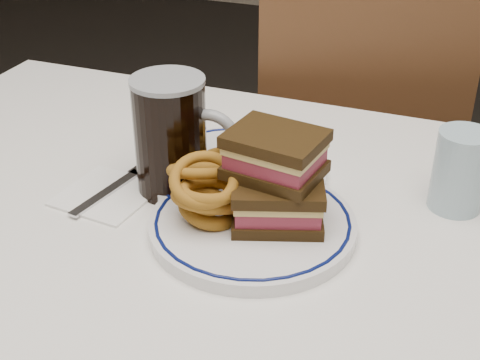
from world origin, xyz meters
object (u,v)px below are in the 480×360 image
(beer_mug, at_px, (173,135))
(far_plate, at_px, (236,170))
(main_plate, at_px, (253,224))
(reuben_sandwich, at_px, (276,178))
(chair_far, at_px, (353,159))

(beer_mug, bearing_deg, far_plate, 42.90)
(main_plate, distance_m, far_plate, 0.14)
(reuben_sandwich, bearing_deg, main_plate, -150.26)
(main_plate, bearing_deg, reuben_sandwich, 29.74)
(chair_far, relative_size, beer_mug, 5.46)
(main_plate, height_order, reuben_sandwich, reuben_sandwich)
(chair_far, bearing_deg, far_plate, -97.25)
(chair_far, distance_m, beer_mug, 0.73)
(reuben_sandwich, xyz_separation_m, far_plate, (-0.10, 0.11, -0.07))
(chair_far, xyz_separation_m, reuben_sandwich, (0.03, -0.68, 0.32))
(main_plate, distance_m, reuben_sandwich, 0.07)
(chair_far, xyz_separation_m, far_plate, (-0.07, -0.57, 0.26))
(chair_far, bearing_deg, main_plate, -90.02)
(chair_far, relative_size, far_plate, 3.45)
(beer_mug, bearing_deg, reuben_sandwich, -15.29)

